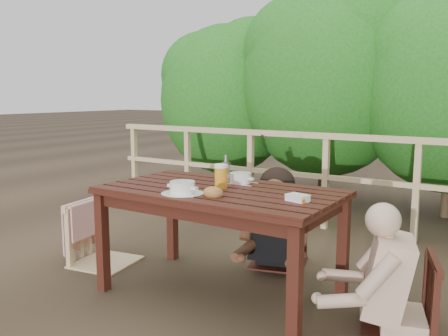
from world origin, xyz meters
The scene contains 16 objects.
ground centered at (0.00, 0.00, 0.00)m, with size 60.00×60.00×0.00m, color #463624.
table centered at (0.00, 0.00, 0.37)m, with size 1.62×0.91×0.75m, color black.
chair_left centered at (-1.15, 0.00, 0.48)m, with size 0.48×0.48×0.97m, color tan.
chair_far centered at (0.08, 0.77, 0.44)m, with size 0.44×0.44×0.89m, color black.
chair_right centered at (1.18, 0.16, 0.44)m, with size 0.43×0.43×0.87m, color black.
woman centered at (0.08, 0.79, 0.64)m, with size 0.51×0.63×1.27m, color black, non-canonical shape.
diner_right centered at (1.21, 0.16, 0.64)m, with size 0.51×0.63×1.27m, color #D4AA91, non-canonical shape.
railing centered at (0.00, 2.00, 0.51)m, with size 5.60×0.10×1.01m, color tan.
hedge_row centered at (0.40, 3.20, 1.90)m, with size 6.60×1.60×3.80m, color #1D5717, non-canonical shape.
soup_near centered at (-0.12, -0.26, 0.80)m, with size 0.28×0.28×0.09m, color silver.
soup_far centered at (0.01, 0.26, 0.79)m, with size 0.27×0.27×0.09m, color white.
bread_roll centered at (0.10, -0.24, 0.79)m, with size 0.13×0.10×0.08m, color #935C2C.
beer_glass centered at (-0.01, 0.03, 0.84)m, with size 0.09×0.09×0.18m, color orange.
bottle centered at (0.00, 0.07, 0.87)m, with size 0.06×0.06×0.24m, color white.
tumbler centered at (0.15, -0.25, 0.78)m, with size 0.06×0.06×0.07m, color white.
butter_tub centered at (0.61, -0.07, 0.78)m, with size 0.13×0.09×0.06m, color silver.
Camera 1 is at (1.76, -2.68, 1.40)m, focal length 38.15 mm.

